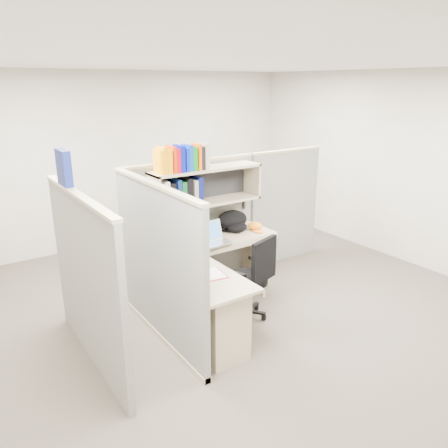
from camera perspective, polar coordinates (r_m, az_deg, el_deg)
ground at (r=5.10m, az=1.14°, el=-11.49°), size 6.00×6.00×0.00m
room_shell at (r=4.53m, az=1.26°, el=6.67°), size 6.00×6.00×6.00m
cubicle at (r=4.90m, az=-5.38°, el=-1.17°), size 3.79×1.84×1.95m
desk at (r=4.48m, az=-1.00°, el=-9.52°), size 1.74×1.75×0.73m
laptop at (r=5.01m, az=-1.19°, el=-1.27°), size 0.37×0.37×0.25m
backpack at (r=5.48m, az=1.39°, el=0.39°), size 0.51×0.45×0.25m
orange_cap at (r=5.55m, az=4.06°, el=-0.24°), size 0.23×0.25×0.10m
snack_canister at (r=4.47m, az=-3.14°, el=-4.78°), size 0.10×0.10×0.09m
tissue_box at (r=4.00m, az=-3.95°, el=-6.99°), size 0.14×0.14×0.19m
mouse at (r=5.09m, az=-0.62°, el=-2.29°), size 0.09×0.07×0.03m
paper_cup at (r=5.34m, az=-3.08°, el=-0.93°), size 0.09×0.09×0.10m
book_stack at (r=5.46m, az=-1.77°, el=-0.38°), size 0.24×0.28×0.12m
loose_paper at (r=4.29m, az=-1.60°, el=-6.50°), size 0.23×0.29×0.00m
task_chair at (r=4.83m, az=3.41°, el=-8.67°), size 0.56×0.52×0.98m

